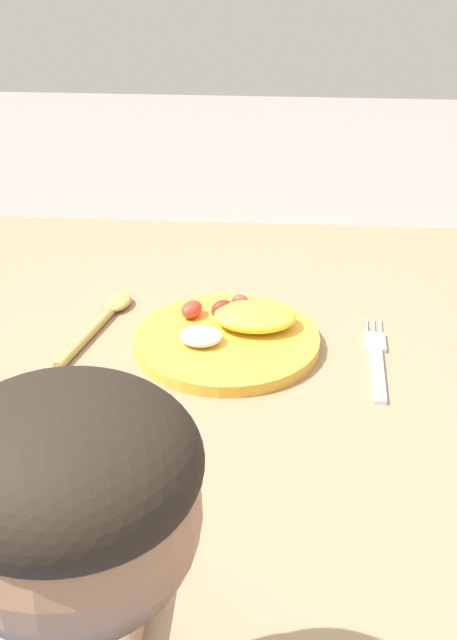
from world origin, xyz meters
name	(u,v)px	position (x,y,z in m)	size (l,w,h in m)	color
dining_table	(241,433)	(0.00, 0.00, 0.55)	(1.01, 0.90, 0.66)	#8F7555
plate	(231,335)	(-0.02, 0.04, 0.67)	(0.23, 0.23, 0.04)	gold
fork	(377,359)	(0.16, 0.01, 0.66)	(0.03, 0.20, 0.01)	silver
spoon	(103,318)	(-0.19, 0.09, 0.67)	(0.07, 0.20, 0.01)	#AD8E48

